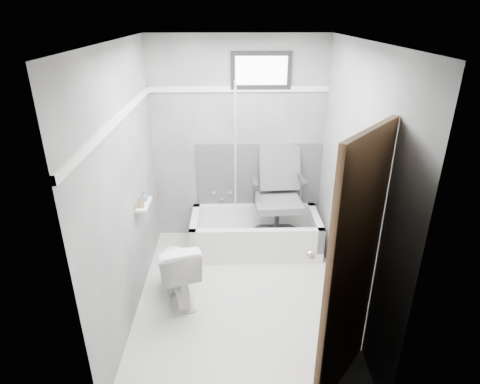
{
  "coord_description": "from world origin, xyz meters",
  "views": [
    {
      "loc": [
        -0.08,
        -3.2,
        2.61
      ],
      "look_at": [
        0.0,
        0.35,
        1.0
      ],
      "focal_mm": 30.0,
      "sensor_mm": 36.0,
      "label": 1
    }
  ],
  "objects_px": {
    "door": "(407,301)",
    "soap_bottle_a": "(141,202)",
    "bathtub": "(255,232)",
    "toilet": "(177,269)",
    "soap_bottle_b": "(144,196)",
    "office_chair": "(278,196)"
  },
  "relations": [
    {
      "from": "door",
      "to": "soap_bottle_a",
      "type": "height_order",
      "value": "door"
    },
    {
      "from": "bathtub",
      "to": "door",
      "type": "distance_m",
      "value": 2.47
    },
    {
      "from": "toilet",
      "to": "door",
      "type": "xyz_separation_m",
      "value": [
        1.6,
        -1.31,
        0.66
      ]
    },
    {
      "from": "soap_bottle_b",
      "to": "soap_bottle_a",
      "type": "bearing_deg",
      "value": -90.0
    },
    {
      "from": "soap_bottle_b",
      "to": "office_chair",
      "type": "bearing_deg",
      "value": 23.56
    },
    {
      "from": "office_chair",
      "to": "door",
      "type": "xyz_separation_m",
      "value": [
        0.53,
        -2.25,
        0.34
      ]
    },
    {
      "from": "office_chair",
      "to": "soap_bottle_a",
      "type": "xyz_separation_m",
      "value": [
        -1.39,
        -0.75,
        0.3
      ]
    },
    {
      "from": "door",
      "to": "soap_bottle_a",
      "type": "bearing_deg",
      "value": 141.98
    },
    {
      "from": "toilet",
      "to": "soap_bottle_b",
      "type": "relative_size",
      "value": 6.88
    },
    {
      "from": "office_chair",
      "to": "door",
      "type": "height_order",
      "value": "door"
    },
    {
      "from": "toilet",
      "to": "soap_bottle_a",
      "type": "relative_size",
      "value": 6.28
    },
    {
      "from": "toilet",
      "to": "soap_bottle_a",
      "type": "xyz_separation_m",
      "value": [
        -0.32,
        0.19,
        0.63
      ]
    },
    {
      "from": "bathtub",
      "to": "soap_bottle_a",
      "type": "distance_m",
      "value": 1.54
    },
    {
      "from": "bathtub",
      "to": "toilet",
      "type": "distance_m",
      "value": 1.22
    },
    {
      "from": "bathtub",
      "to": "door",
      "type": "height_order",
      "value": "door"
    },
    {
      "from": "bathtub",
      "to": "toilet",
      "type": "bearing_deg",
      "value": -132.05
    },
    {
      "from": "office_chair",
      "to": "door",
      "type": "relative_size",
      "value": 0.54
    },
    {
      "from": "office_chair",
      "to": "soap_bottle_b",
      "type": "relative_size",
      "value": 10.89
    },
    {
      "from": "door",
      "to": "soap_bottle_b",
      "type": "height_order",
      "value": "door"
    },
    {
      "from": "office_chair",
      "to": "door",
      "type": "bearing_deg",
      "value": -80.59
    },
    {
      "from": "door",
      "to": "soap_bottle_b",
      "type": "relative_size",
      "value": 20.06
    },
    {
      "from": "office_chair",
      "to": "toilet",
      "type": "xyz_separation_m",
      "value": [
        -1.07,
        -0.94,
        -0.33
      ]
    }
  ]
}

